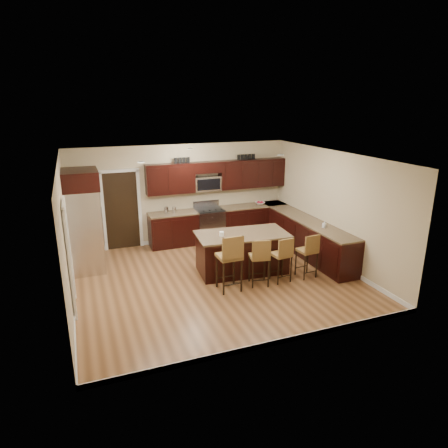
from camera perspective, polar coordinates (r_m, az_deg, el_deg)
name	(u,v)px	position (r m, az deg, el deg)	size (l,w,h in m)	color
floor	(216,278)	(9.00, -1.17, -7.78)	(6.00, 6.00, 0.00)	#8D5F38
ceiling	(215,157)	(8.23, -1.28, 9.52)	(6.00, 6.00, 0.00)	silver
wall_back	(182,194)	(11.06, -6.02, 4.31)	(6.00, 6.00, 0.00)	#C2B28C
wall_left	(65,237)	(8.07, -21.72, -1.73)	(5.50, 5.50, 0.00)	#C2B28C
wall_right	(334,208)	(9.89, 15.39, 2.24)	(5.50, 5.50, 0.00)	#C2B28C
base_cabinets	(264,231)	(10.77, 5.77, -0.95)	(4.02, 3.96, 0.92)	black
upper_cabinets	(220,175)	(11.12, -0.64, 7.05)	(4.00, 0.33, 0.80)	black
range	(209,225)	(11.20, -2.13, -0.09)	(0.76, 0.64, 1.11)	silver
microwave	(207,183)	(11.06, -2.45, 5.82)	(0.76, 0.31, 0.40)	silver
doorway	(122,211)	(10.84, -14.41, 1.84)	(0.85, 0.03, 2.06)	black
pantry_door	(69,259)	(7.90, -21.31, -4.65)	(0.03, 0.80, 2.04)	white
letter_decor	(215,159)	(11.00, -1.36, 9.33)	(2.20, 0.03, 0.15)	black
island	(242,254)	(9.22, 2.57, -4.25)	(2.15, 1.25, 0.92)	black
stool_left	(230,256)	(8.14, 0.91, -4.66)	(0.47, 0.47, 1.23)	olive
stool_mid	(260,257)	(8.45, 5.15, -4.68)	(0.47, 0.47, 1.06)	olive
stool_right	(283,254)	(8.70, 8.38, -4.32)	(0.41, 0.41, 1.02)	olive
refrigerator	(84,220)	(9.62, -19.36, 0.52)	(0.79, 1.02, 2.35)	silver
floor_mat	(252,248)	(10.81, 3.99, -3.39)	(0.85, 0.57, 0.01)	brown
fruit_bowl	(260,203)	(11.64, 5.17, 2.99)	(0.28, 0.28, 0.07)	silver
soap_bottle	(324,224)	(9.73, 14.14, -0.02)	(0.08, 0.08, 0.17)	#B2B2B2
canister_tall	(166,210)	(10.74, -8.25, 1.97)	(0.12, 0.12, 0.18)	silver
canister_short	(174,210)	(10.79, -7.12, 2.02)	(0.11, 0.11, 0.16)	silver
island_jar	(221,234)	(8.86, -0.36, -1.42)	(0.10, 0.10, 0.10)	white
stool_extra	(309,251)	(9.01, 12.01, -3.74)	(0.41, 0.41, 1.02)	olive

